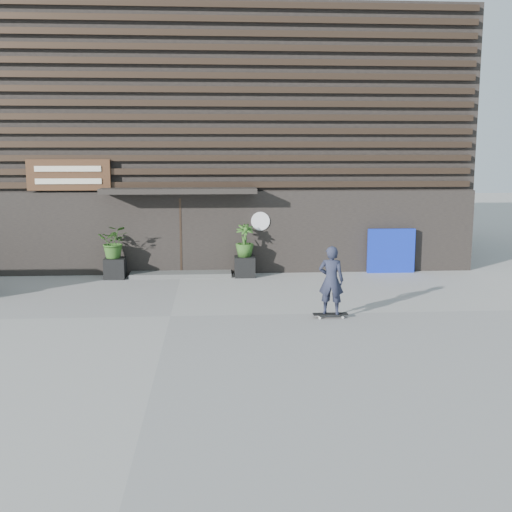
{
  "coord_description": "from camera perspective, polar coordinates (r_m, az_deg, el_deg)",
  "views": [
    {
      "loc": [
        1.03,
        -13.78,
        3.7
      ],
      "look_at": [
        2.05,
        1.54,
        1.1
      ],
      "focal_mm": 43.8,
      "sensor_mm": 36.0,
      "label": 1
    }
  ],
  "objects": [
    {
      "name": "bamboo_left",
      "position": [
        18.6,
        -12.82,
        1.27
      ],
      "size": [
        0.86,
        0.75,
        0.96
      ],
      "primitive_type": "imported",
      "color": "#2D591E",
      "rests_on": "planter_pot_left"
    },
    {
      "name": "building",
      "position": [
        23.77,
        -6.39,
        10.25
      ],
      "size": [
        18.0,
        11.0,
        8.0
      ],
      "color": "black",
      "rests_on": "ground"
    },
    {
      "name": "planter_pot_left",
      "position": [
        18.73,
        -12.73,
        -1.09
      ],
      "size": [
        0.6,
        0.6,
        0.6
      ],
      "primitive_type": "cube",
      "color": "black",
      "rests_on": "ground"
    },
    {
      "name": "planter_pot_right",
      "position": [
        18.52,
        -1.04,
        -0.97
      ],
      "size": [
        0.6,
        0.6,
        0.6
      ],
      "primitive_type": "cube",
      "color": "black",
      "rests_on": "ground"
    },
    {
      "name": "ground",
      "position": [
        14.31,
        -7.83,
        -5.47
      ],
      "size": [
        80.0,
        80.0,
        0.0
      ],
      "primitive_type": "plane",
      "color": "gray",
      "rests_on": "ground"
    },
    {
      "name": "blue_tarp",
      "position": [
        19.48,
        12.23,
        0.47
      ],
      "size": [
        1.45,
        0.13,
        1.36
      ],
      "primitive_type": "cube",
      "rotation": [
        0.0,
        0.0,
        -0.01
      ],
      "color": "#0C20A6",
      "rests_on": "ground"
    },
    {
      "name": "skateboarder",
      "position": [
        13.95,
        6.88,
        -2.23
      ],
      "size": [
        0.78,
        0.52,
        1.63
      ],
      "color": "black",
      "rests_on": "ground"
    },
    {
      "name": "bamboo_right",
      "position": [
        18.39,
        -1.05,
        1.42
      ],
      "size": [
        0.54,
        0.54,
        0.96
      ],
      "primitive_type": "imported",
      "color": "#2D591E",
      "rests_on": "planter_pot_right"
    },
    {
      "name": "entrance_step",
      "position": [
        18.77,
        -6.87,
        -1.64
      ],
      "size": [
        3.0,
        0.8,
        0.12
      ],
      "primitive_type": "cube",
      "color": "#4D4D4A",
      "rests_on": "ground"
    }
  ]
}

